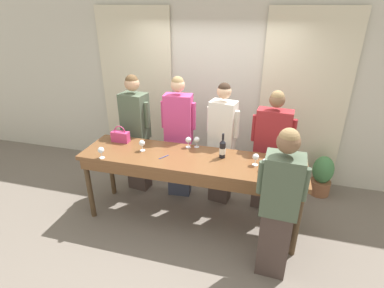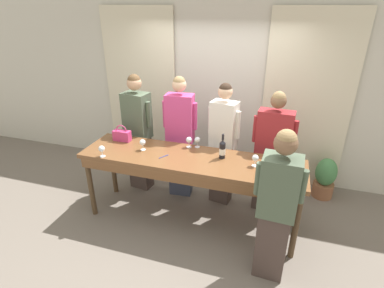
% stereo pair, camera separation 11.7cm
% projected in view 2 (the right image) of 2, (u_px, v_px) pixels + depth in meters
% --- Properties ---
extents(ground_plane, '(18.00, 18.00, 0.00)m').
position_uv_depth(ground_plane, '(190.00, 219.00, 4.15)').
color(ground_plane, '#70665B').
extents(wall_back, '(12.00, 0.06, 2.80)m').
position_uv_depth(wall_back, '(218.00, 93.00, 4.83)').
color(wall_back, beige).
rests_on(wall_back, ground_plane).
extents(curtain_panel_left, '(1.26, 0.03, 2.69)m').
position_uv_depth(curtain_panel_left, '(141.00, 90.00, 5.17)').
color(curtain_panel_left, beige).
rests_on(curtain_panel_left, ground_plane).
extents(curtain_panel_right, '(1.26, 0.03, 2.69)m').
position_uv_depth(curtain_panel_right, '(306.00, 105.00, 4.44)').
color(curtain_panel_right, beige).
rests_on(curtain_panel_right, ground_plane).
extents(tasting_bar, '(2.81, 0.73, 0.97)m').
position_uv_depth(tasting_bar, '(190.00, 165.00, 3.75)').
color(tasting_bar, brown).
rests_on(tasting_bar, ground_plane).
extents(wine_bottle, '(0.08, 0.08, 0.32)m').
position_uv_depth(wine_bottle, '(222.00, 149.00, 3.67)').
color(wine_bottle, black).
rests_on(wine_bottle, tasting_bar).
extents(handbag, '(0.24, 0.10, 0.23)m').
position_uv_depth(handbag, '(122.00, 135.00, 4.16)').
color(handbag, '#C63870').
rests_on(handbag, tasting_bar).
extents(wine_glass_front_left, '(0.08, 0.08, 0.15)m').
position_uv_depth(wine_glass_front_left, '(102.00, 149.00, 3.71)').
color(wine_glass_front_left, white).
rests_on(wine_glass_front_left, tasting_bar).
extents(wine_glass_front_mid, '(0.08, 0.08, 0.15)m').
position_uv_depth(wine_glass_front_mid, '(265.00, 163.00, 3.38)').
color(wine_glass_front_mid, white).
rests_on(wine_glass_front_mid, tasting_bar).
extents(wine_glass_front_right, '(0.08, 0.08, 0.15)m').
position_uv_depth(wine_glass_front_right, '(255.00, 158.00, 3.49)').
color(wine_glass_front_right, white).
rests_on(wine_glass_front_right, tasting_bar).
extents(wine_glass_center_left, '(0.08, 0.08, 0.15)m').
position_uv_depth(wine_glass_center_left, '(143.00, 143.00, 3.88)').
color(wine_glass_center_left, white).
rests_on(wine_glass_center_left, tasting_bar).
extents(wine_glass_center_mid, '(0.08, 0.08, 0.15)m').
position_uv_depth(wine_glass_center_mid, '(284.00, 152.00, 3.65)').
color(wine_glass_center_mid, white).
rests_on(wine_glass_center_mid, tasting_bar).
extents(wine_glass_center_right, '(0.08, 0.08, 0.15)m').
position_uv_depth(wine_glass_center_right, '(189.00, 140.00, 3.95)').
color(wine_glass_center_right, white).
rests_on(wine_glass_center_right, tasting_bar).
extents(wine_glass_back_left, '(0.08, 0.08, 0.15)m').
position_uv_depth(wine_glass_back_left, '(198.00, 140.00, 3.96)').
color(wine_glass_back_left, white).
rests_on(wine_glass_back_left, tasting_bar).
extents(pen, '(0.08, 0.13, 0.01)m').
position_uv_depth(pen, '(164.00, 156.00, 3.74)').
color(pen, '#193399').
rests_on(pen, tasting_bar).
extents(guest_olive_jacket, '(0.49, 0.31, 1.82)m').
position_uv_depth(guest_olive_jacket, '(138.00, 132.00, 4.51)').
color(guest_olive_jacket, '#473833').
rests_on(guest_olive_jacket, ground_plane).
extents(guest_pink_top, '(0.50, 0.26, 1.84)m').
position_uv_depth(guest_pink_top, '(180.00, 137.00, 4.33)').
color(guest_pink_top, '#383D51').
rests_on(guest_pink_top, ground_plane).
extents(guest_cream_sweater, '(0.46, 0.29, 1.79)m').
position_uv_depth(guest_cream_sweater, '(223.00, 144.00, 4.17)').
color(guest_cream_sweater, '#473833').
rests_on(guest_cream_sweater, ground_plane).
extents(guest_striped_shirt, '(0.57, 0.24, 1.74)m').
position_uv_depth(guest_striped_shirt, '(272.00, 153.00, 4.00)').
color(guest_striped_shirt, '#473833').
rests_on(guest_striped_shirt, ground_plane).
extents(host_pouring, '(0.48, 0.29, 1.71)m').
position_uv_depth(host_pouring, '(277.00, 207.00, 2.96)').
color(host_pouring, '#473833').
rests_on(host_pouring, ground_plane).
extents(potted_plant, '(0.31, 0.31, 0.64)m').
position_uv_depth(potted_plant, '(325.00, 178.00, 4.51)').
color(potted_plant, '#935B3D').
rests_on(potted_plant, ground_plane).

